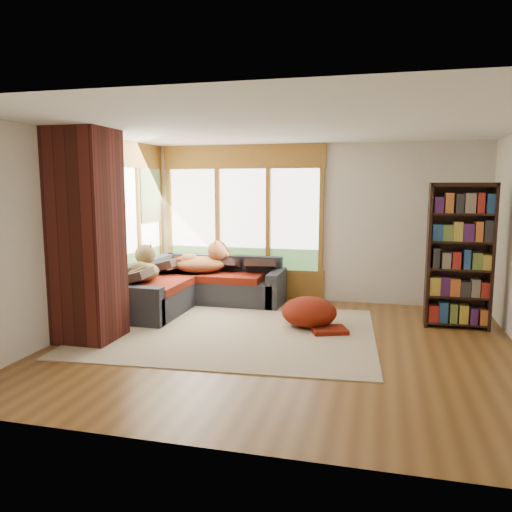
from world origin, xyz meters
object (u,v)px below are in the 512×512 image
at_px(area_rug, 230,332).
at_px(bookshelf, 459,256).
at_px(dog_tan, 204,256).
at_px(sectional_sofa, 185,286).
at_px(pouf, 309,311).
at_px(dog_brindle, 142,263).
at_px(brick_chimney, 87,237).

distance_m(area_rug, bookshelf, 3.24).
bearing_deg(dog_tan, area_rug, -75.66).
bearing_deg(area_rug, dog_tan, 120.73).
relative_size(sectional_sofa, bookshelf, 1.12).
relative_size(sectional_sofa, area_rug, 0.59).
bearing_deg(sectional_sofa, area_rug, -45.04).
bearing_deg(pouf, dog_tan, 152.08).
bearing_deg(pouf, area_rug, -152.00).
bearing_deg(area_rug, pouf, 28.00).
distance_m(area_rug, dog_brindle, 1.90).
relative_size(brick_chimney, sectional_sofa, 1.18).
bearing_deg(brick_chimney, bookshelf, 20.31).
bearing_deg(brick_chimney, sectional_sofa, 77.71).
distance_m(bookshelf, dog_brindle, 4.54).
bearing_deg(dog_brindle, pouf, -109.15).
bearing_deg(dog_tan, pouf, -44.31).
bearing_deg(dog_brindle, bookshelf, -101.70).
bearing_deg(brick_chimney, dog_brindle, 89.28).
height_order(bookshelf, dog_brindle, bookshelf).
height_order(brick_chimney, dog_brindle, brick_chimney).
relative_size(brick_chimney, dog_brindle, 2.84).
xyz_separation_m(brick_chimney, area_rug, (1.61, 0.71, -1.29)).
bearing_deg(bookshelf, dog_tan, 171.92).
distance_m(dog_tan, dog_brindle, 1.07).
height_order(pouf, dog_brindle, dog_brindle).
relative_size(bookshelf, pouf, 2.59).
relative_size(brick_chimney, area_rug, 0.69).
distance_m(pouf, dog_tan, 2.20).
distance_m(sectional_sofa, dog_brindle, 0.90).
xyz_separation_m(area_rug, pouf, (0.98, 0.52, 0.21)).
height_order(sectional_sofa, dog_tan, dog_tan).
distance_m(sectional_sofa, dog_tan, 0.57).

